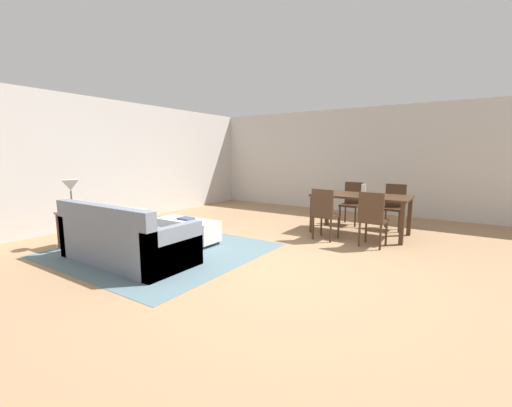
% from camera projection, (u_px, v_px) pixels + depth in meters
% --- Properties ---
extents(ground_plane, '(10.80, 10.80, 0.00)m').
position_uv_depth(ground_plane, '(268.00, 266.00, 4.49)').
color(ground_plane, '#9E7A56').
extents(wall_back, '(9.00, 0.12, 2.70)m').
position_uv_depth(wall_back, '(370.00, 161.00, 8.42)').
color(wall_back, beige).
rests_on(wall_back, ground_plane).
extents(wall_left, '(0.12, 11.00, 2.70)m').
position_uv_depth(wall_left, '(104.00, 162.00, 7.15)').
color(wall_left, beige).
rests_on(wall_left, ground_plane).
extents(area_rug, '(3.00, 2.80, 0.01)m').
position_uv_depth(area_rug, '(162.00, 250.00, 5.26)').
color(area_rug, slate).
rests_on(area_rug, ground_plane).
extents(couch, '(2.01, 0.93, 0.86)m').
position_uv_depth(couch, '(126.00, 242.00, 4.68)').
color(couch, slate).
rests_on(couch, ground_plane).
extents(ottoman_table, '(1.17, 0.46, 0.40)m').
position_uv_depth(ottoman_table, '(188.00, 229.00, 5.71)').
color(ottoman_table, silver).
rests_on(ottoman_table, ground_plane).
extents(side_table, '(0.40, 0.40, 0.60)m').
position_uv_depth(side_table, '(73.00, 220.00, 5.33)').
color(side_table, brown).
rests_on(side_table, ground_plane).
extents(table_lamp, '(0.26, 0.26, 0.53)m').
position_uv_depth(table_lamp, '(70.00, 187.00, 5.25)').
color(table_lamp, brown).
rests_on(table_lamp, side_table).
extents(dining_table, '(1.75, 0.90, 0.76)m').
position_uv_depth(dining_table, '(361.00, 199.00, 6.24)').
color(dining_table, '#422B1C').
rests_on(dining_table, ground_plane).
extents(dining_chair_near_left, '(0.42, 0.42, 0.92)m').
position_uv_depth(dining_chair_near_left, '(324.00, 211.00, 5.82)').
color(dining_chair_near_left, '#422B1C').
rests_on(dining_chair_near_left, ground_plane).
extents(dining_chair_near_right, '(0.42, 0.42, 0.92)m').
position_uv_depth(dining_chair_near_right, '(372.00, 216.00, 5.35)').
color(dining_chair_near_right, '#422B1C').
rests_on(dining_chair_near_right, ground_plane).
extents(dining_chair_far_left, '(0.41, 0.41, 0.92)m').
position_uv_depth(dining_chair_far_left, '(352.00, 201.00, 7.15)').
color(dining_chair_far_left, '#422B1C').
rests_on(dining_chair_far_left, ground_plane).
extents(dining_chair_far_right, '(0.41, 0.41, 0.92)m').
position_uv_depth(dining_chair_far_right, '(394.00, 204.00, 6.67)').
color(dining_chair_far_right, '#422B1C').
rests_on(dining_chair_far_right, ground_plane).
extents(vase_centerpiece, '(0.08, 0.08, 0.21)m').
position_uv_depth(vase_centerpiece, '(363.00, 190.00, 6.15)').
color(vase_centerpiece, silver).
rests_on(vase_centerpiece, dining_table).
extents(book_on_ottoman, '(0.26, 0.21, 0.03)m').
position_uv_depth(book_on_ottoman, '(186.00, 218.00, 5.69)').
color(book_on_ottoman, '#3F4C72').
rests_on(book_on_ottoman, ottoman_table).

